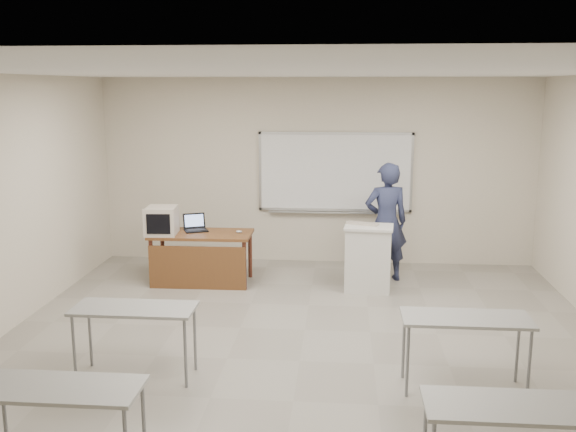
# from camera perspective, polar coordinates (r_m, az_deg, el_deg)

# --- Properties ---
(floor) EXTENTS (7.00, 8.00, 0.01)m
(floor) POSITION_cam_1_polar(r_m,az_deg,el_deg) (6.96, 1.05, -12.81)
(floor) COLOR gray
(floor) RESTS_ON ground
(whiteboard) EXTENTS (2.48, 0.10, 1.31)m
(whiteboard) POSITION_cam_1_polar(r_m,az_deg,el_deg) (10.39, 4.22, 3.82)
(whiteboard) COLOR white
(whiteboard) RESTS_ON floor
(student_desks) EXTENTS (4.40, 2.20, 0.73)m
(student_desks) POSITION_cam_1_polar(r_m,az_deg,el_deg) (5.46, 0.10, -12.15)
(student_desks) COLOR gray
(student_desks) RESTS_ON floor
(instructor_desk) EXTENTS (1.47, 0.73, 0.75)m
(instructor_desk) POSITION_cam_1_polar(r_m,az_deg,el_deg) (9.42, -7.83, -2.84)
(instructor_desk) COLOR brown
(instructor_desk) RESTS_ON floor
(podium) EXTENTS (0.67, 0.49, 0.94)m
(podium) POSITION_cam_1_polar(r_m,az_deg,el_deg) (9.16, 7.14, -3.73)
(podium) COLOR silver
(podium) RESTS_ON floor
(crt_monitor) EXTENTS (0.44, 0.49, 0.42)m
(crt_monitor) POSITION_cam_1_polar(r_m,az_deg,el_deg) (9.45, -11.16, -0.40)
(crt_monitor) COLOR #B7AA99
(crt_monitor) RESTS_ON instructor_desk
(laptop) EXTENTS (0.33, 0.30, 0.24)m
(laptop) POSITION_cam_1_polar(r_m,az_deg,el_deg) (9.63, -8.10, -0.94)
(laptop) COLOR black
(laptop) RESTS_ON instructor_desk
(mouse) EXTENTS (0.11, 0.09, 0.04)m
(mouse) POSITION_cam_1_polar(r_m,az_deg,el_deg) (9.41, -4.38, -1.39)
(mouse) COLOR #ACB0B5
(mouse) RESTS_ON instructor_desk
(keyboard) EXTENTS (0.46, 0.28, 0.02)m
(keyboard) POSITION_cam_1_polar(r_m,az_deg,el_deg) (9.12, 6.63, -0.68)
(keyboard) COLOR #B7AA99
(keyboard) RESTS_ON podium
(presenter) EXTENTS (0.72, 0.54, 1.77)m
(presenter) POSITION_cam_1_polar(r_m,az_deg,el_deg) (9.59, 8.71, -0.53)
(presenter) COLOR black
(presenter) RESTS_ON floor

